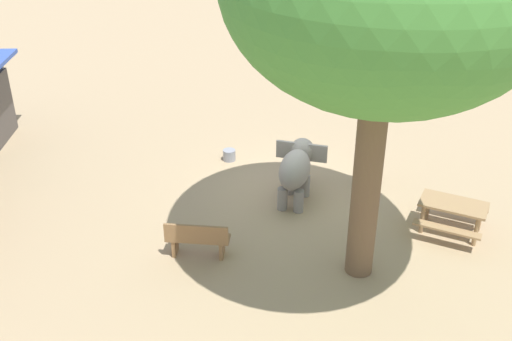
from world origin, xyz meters
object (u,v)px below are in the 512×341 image
object	(u,v)px
picnic_table_near	(453,210)
feed_bucket	(229,155)
elephant	(296,168)
wooden_bench	(197,239)
person_handler	(367,154)

from	to	relation	value
picnic_table_near	feed_bucket	world-z (taller)	picnic_table_near
picnic_table_near	elephant	bearing A→B (deg)	2.26
elephant	picnic_table_near	xyz separation A→B (m)	(-1.64, -3.48, -0.29)
elephant	picnic_table_near	distance (m)	3.86
picnic_table_near	feed_bucket	distance (m)	6.47
elephant	wooden_bench	xyz separation A→B (m)	(-2.44, 2.37, -0.41)
wooden_bench	picnic_table_near	world-z (taller)	wooden_bench
elephant	feed_bucket	world-z (taller)	elephant
elephant	person_handler	world-z (taller)	person_handler
elephant	wooden_bench	world-z (taller)	elephant
elephant	feed_bucket	bearing A→B (deg)	55.60
wooden_bench	picnic_table_near	distance (m)	5.91
wooden_bench	feed_bucket	world-z (taller)	wooden_bench
elephant	person_handler	distance (m)	1.97
person_handler	feed_bucket	bearing A→B (deg)	-45.72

